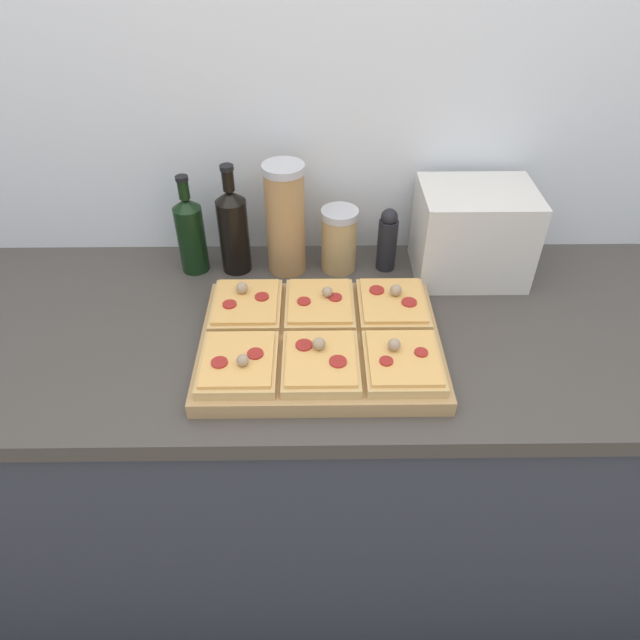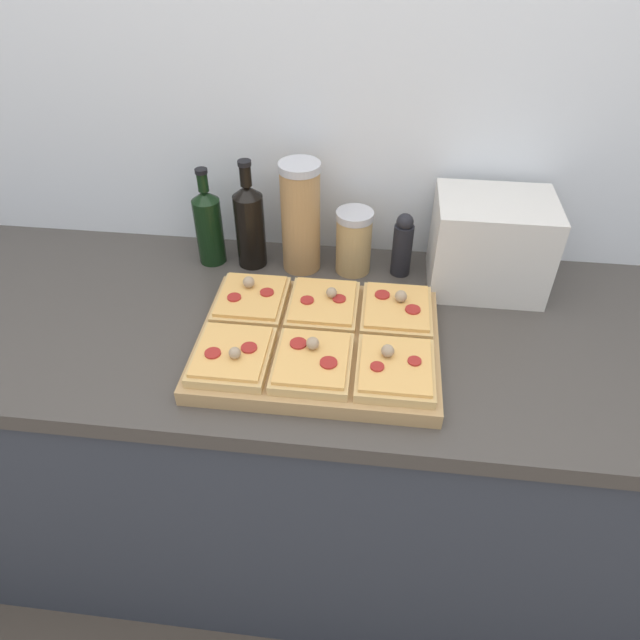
% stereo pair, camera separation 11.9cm
% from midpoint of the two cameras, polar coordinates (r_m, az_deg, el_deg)
% --- Properties ---
extents(wall_back, '(6.00, 0.06, 2.50)m').
position_cam_midpoint_polar(wall_back, '(1.40, -2.08, 20.45)').
color(wall_back, silver).
rests_on(wall_back, ground_plane).
extents(kitchen_counter, '(2.63, 0.67, 0.89)m').
position_cam_midpoint_polar(kitchen_counter, '(1.59, -1.60, -12.96)').
color(kitchen_counter, '#333842').
rests_on(kitchen_counter, ground_plane).
extents(cutting_board, '(0.50, 0.38, 0.03)m').
position_cam_midpoint_polar(cutting_board, '(1.19, -2.84, -2.42)').
color(cutting_board, tan).
rests_on(cutting_board, kitchen_counter).
extents(pizza_slice_back_left, '(0.15, 0.17, 0.05)m').
position_cam_midpoint_polar(pizza_slice_back_left, '(1.26, -10.06, 1.40)').
color(pizza_slice_back_left, tan).
rests_on(pizza_slice_back_left, cutting_board).
extents(pizza_slice_back_center, '(0.15, 0.17, 0.05)m').
position_cam_midpoint_polar(pizza_slice_back_center, '(1.24, -2.77, 1.46)').
color(pizza_slice_back_center, tan).
rests_on(pizza_slice_back_center, cutting_board).
extents(pizza_slice_back_right, '(0.15, 0.17, 0.05)m').
position_cam_midpoint_polar(pizza_slice_back_right, '(1.24, 4.58, 1.52)').
color(pizza_slice_back_right, tan).
rests_on(pizza_slice_back_right, cutting_board).
extents(pizza_slice_front_left, '(0.15, 0.17, 0.05)m').
position_cam_midpoint_polar(pizza_slice_front_left, '(1.12, -11.19, -4.35)').
color(pizza_slice_front_left, tan).
rests_on(pizza_slice_front_left, cutting_board).
extents(pizza_slice_front_center, '(0.15, 0.17, 0.05)m').
position_cam_midpoint_polar(pizza_slice_front_center, '(1.10, -3.02, -4.32)').
color(pizza_slice_front_center, tan).
rests_on(pizza_slice_front_center, cutting_board).
extents(pizza_slice_front_right, '(0.15, 0.17, 0.05)m').
position_cam_midpoint_polar(pizza_slice_front_right, '(1.11, 5.24, -4.25)').
color(pizza_slice_front_right, tan).
rests_on(pizza_slice_front_right, cutting_board).
extents(olive_oil_bottle, '(0.07, 0.07, 0.25)m').
position_cam_midpoint_polar(olive_oil_bottle, '(1.43, -15.17, 8.31)').
color(olive_oil_bottle, black).
rests_on(olive_oil_bottle, kitchen_counter).
extents(wine_bottle, '(0.07, 0.07, 0.27)m').
position_cam_midpoint_polar(wine_bottle, '(1.40, -11.10, 8.84)').
color(wine_bottle, black).
rests_on(wine_bottle, kitchen_counter).
extents(grain_jar_tall, '(0.10, 0.10, 0.28)m').
position_cam_midpoint_polar(grain_jar_tall, '(1.37, -6.00, 9.90)').
color(grain_jar_tall, '#AD7F4C').
rests_on(grain_jar_tall, kitchen_counter).
extents(grain_jar_short, '(0.09, 0.09, 0.16)m').
position_cam_midpoint_polar(grain_jar_short, '(1.40, -0.53, 7.95)').
color(grain_jar_short, tan).
rests_on(grain_jar_short, kitchen_counter).
extents(pepper_mill, '(0.05, 0.05, 0.16)m').
position_cam_midpoint_polar(pepper_mill, '(1.40, 4.33, 7.91)').
color(pepper_mill, black).
rests_on(pepper_mill, kitchen_counter).
extents(toaster_oven, '(0.29, 0.20, 0.22)m').
position_cam_midpoint_polar(toaster_oven, '(1.40, 12.67, 8.40)').
color(toaster_oven, beige).
rests_on(toaster_oven, kitchen_counter).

